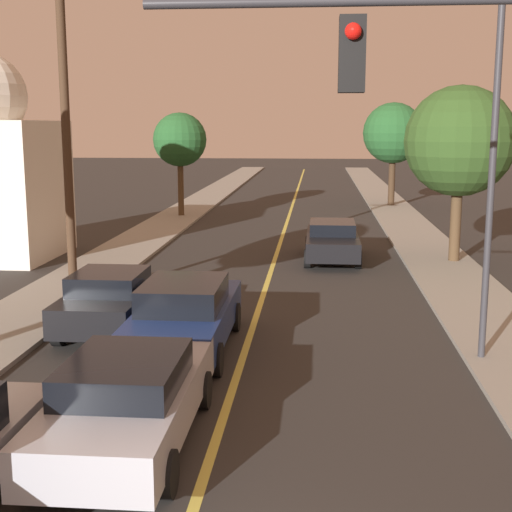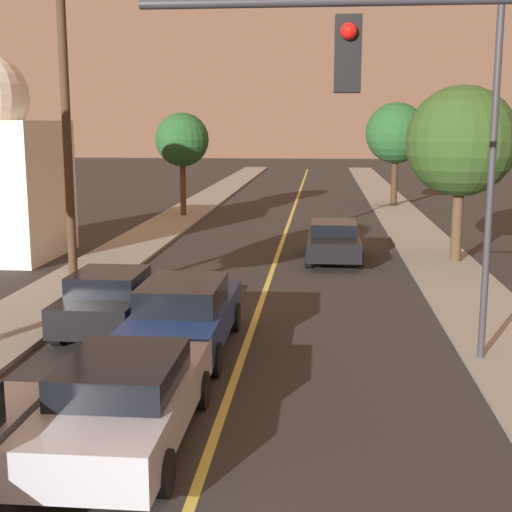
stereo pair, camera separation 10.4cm
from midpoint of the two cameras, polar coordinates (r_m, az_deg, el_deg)
road_surface at (r=41.91m, az=3.11°, el=3.79°), size 9.22×80.00×0.01m
sidewalk_left at (r=42.53m, az=-4.82°, el=3.94°), size 2.50×80.00×0.12m
sidewalk_right at (r=42.10m, az=11.12°, el=3.71°), size 2.50×80.00×0.12m
car_near_lane_front at (r=11.20m, az=-10.10°, el=-11.12°), size 2.00×4.88×1.46m
car_near_lane_second at (r=15.51m, az=-5.55°, el=-4.69°), size 2.00×5.07×1.58m
car_outer_lane_second at (r=17.27m, az=-11.34°, el=-3.43°), size 1.92×4.10×1.47m
car_far_oncoming at (r=25.95m, az=6.33°, el=1.27°), size 1.96×4.78×1.41m
traffic_signal_mast at (r=9.18m, az=18.71°, el=7.88°), size 5.73×0.42×6.42m
streetlamp_right at (r=14.82m, az=17.54°, el=10.48°), size 1.52×0.36×7.72m
utility_pole_left at (r=19.98m, az=-14.75°, el=9.36°), size 1.60×0.24×8.61m
tree_left_far at (r=37.98m, az=-5.85°, el=9.20°), size 2.80×2.80×5.38m
tree_right_near at (r=25.78m, az=16.21°, el=8.78°), size 3.81×3.81×6.09m
tree_right_far at (r=43.39m, az=11.20°, el=9.60°), size 3.57×3.57×6.05m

